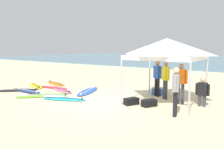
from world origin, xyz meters
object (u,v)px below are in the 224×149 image
surfboard_white (47,95)px  cooler_box (157,91)px  surfboard_blue (88,91)px  surfboard_red (53,87)px  surfboard_orange (56,83)px  surfboard_cyan (64,99)px  gear_bag_by_pole (149,103)px  gear_bag_near_tent (131,101)px  person_blue (157,76)px  surfboard_lime (42,95)px  person_orange (181,81)px  surfboard_pink (62,90)px  surfboard_black (15,90)px  person_black (202,90)px  surfboard_navy (26,91)px  person_yellow (166,78)px  canopy_tent (167,47)px  person_grey (176,88)px  surfboard_yellow (36,86)px

surfboard_white → cooler_box: 5.44m
surfboard_blue → surfboard_red: same height
surfboard_orange → surfboard_cyan: bearing=-37.3°
surfboard_cyan → gear_bag_by_pole: (3.67, 1.11, 0.10)m
gear_bag_near_tent → person_blue: bearing=82.9°
surfboard_lime → gear_bag_near_tent: size_ratio=3.94×
surfboard_blue → person_orange: 4.95m
person_orange → gear_bag_by_pole: (-0.92, -1.07, -0.85)m
surfboard_pink → surfboard_black: bearing=-148.5°
surfboard_cyan → surfboard_orange: size_ratio=0.98×
person_black → surfboard_navy: bearing=-166.1°
person_orange → surfboard_blue: bearing=-177.4°
surfboard_orange → person_black: bearing=-2.6°
surfboard_navy → surfboard_orange: size_ratio=1.04×
person_yellow → gear_bag_by_pole: 1.82m
surfboard_red → surfboard_orange: 1.34m
surfboard_pink → person_yellow: size_ratio=1.13×
canopy_tent → person_yellow: (-0.23, 0.59, -1.40)m
surfboard_lime → person_black: bearing=19.0°
surfboard_blue → gear_bag_near_tent: 3.35m
surfboard_navy → surfboard_cyan: size_ratio=1.06×
surfboard_red → person_black: size_ratio=1.74×
surfboard_cyan → gear_bag_near_tent: bearing=17.9°
surfboard_black → surfboard_pink: bearing=31.5°
surfboard_orange → cooler_box: size_ratio=4.37×
person_orange → surfboard_orange: bearing=176.2°
person_grey → surfboard_white: bearing=-176.6°
gear_bag_by_pole → person_yellow: bearing=87.9°
surfboard_cyan → surfboard_lime: bearing=-177.7°
surfboard_orange → person_orange: 8.22m
surfboard_yellow → cooler_box: 7.27m
surfboard_blue → person_orange: (4.85, 0.22, 0.95)m
surfboard_lime → person_orange: (6.04, 2.23, 0.95)m
surfboard_blue → surfboard_pink: same height
surfboard_orange → surfboard_yellow: bearing=-106.2°
surfboard_orange → person_yellow: person_yellow is taller
surfboard_black → person_grey: size_ratio=1.29×
surfboard_yellow → person_yellow: person_yellow is taller
surfboard_blue → person_yellow: bearing=10.8°
surfboard_white → cooler_box: bearing=36.7°
canopy_tent → surfboard_white: canopy_tent is taller
surfboard_blue → surfboard_lime: (-1.19, -2.01, 0.00)m
surfboard_cyan → gear_bag_near_tent: 3.09m
surfboard_black → gear_bag_by_pole: 7.50m
person_grey → gear_bag_near_tent: 2.24m
canopy_tent → person_blue: size_ratio=1.68×
surfboard_white → gear_bag_by_pole: (4.93, 1.03, 0.10)m
surfboard_lime → surfboard_black: 2.30m
surfboard_blue → surfboard_cyan: size_ratio=1.19×
surfboard_white → surfboard_yellow: size_ratio=1.09×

